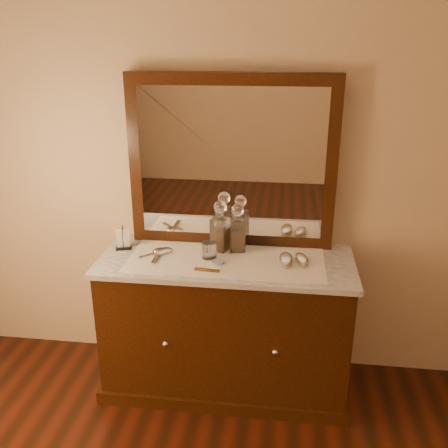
% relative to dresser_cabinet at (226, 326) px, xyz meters
% --- Properties ---
extents(dresser_cabinet, '(1.40, 0.55, 0.82)m').
position_rel_dresser_cabinet_xyz_m(dresser_cabinet, '(0.00, 0.00, 0.00)').
color(dresser_cabinet, black).
rests_on(dresser_cabinet, floor).
extents(dresser_plinth, '(1.46, 0.59, 0.08)m').
position_rel_dresser_cabinet_xyz_m(dresser_plinth, '(0.00, 0.00, -0.37)').
color(dresser_plinth, black).
rests_on(dresser_plinth, floor).
extents(knob_left, '(0.04, 0.04, 0.04)m').
position_rel_dresser_cabinet_xyz_m(knob_left, '(-0.30, -0.28, 0.04)').
color(knob_left, silver).
rests_on(knob_left, dresser_cabinet).
extents(knob_right, '(0.04, 0.04, 0.04)m').
position_rel_dresser_cabinet_xyz_m(knob_right, '(0.30, -0.28, 0.04)').
color(knob_right, silver).
rests_on(knob_right, dresser_cabinet).
extents(marble_top, '(1.44, 0.59, 0.03)m').
position_rel_dresser_cabinet_xyz_m(marble_top, '(0.00, 0.00, 0.42)').
color(marble_top, white).
rests_on(marble_top, dresser_cabinet).
extents(mirror_frame, '(1.20, 0.08, 1.00)m').
position_rel_dresser_cabinet_xyz_m(mirror_frame, '(0.00, 0.25, 0.94)').
color(mirror_frame, black).
rests_on(mirror_frame, marble_top).
extents(mirror_glass, '(1.06, 0.01, 0.86)m').
position_rel_dresser_cabinet_xyz_m(mirror_glass, '(0.00, 0.21, 0.94)').
color(mirror_glass, white).
rests_on(mirror_glass, marble_top).
extents(lace_runner, '(1.10, 0.45, 0.00)m').
position_rel_dresser_cabinet_xyz_m(lace_runner, '(0.00, -0.02, 0.44)').
color(lace_runner, white).
rests_on(lace_runner, marble_top).
extents(pin_dish, '(0.09, 0.09, 0.01)m').
position_rel_dresser_cabinet_xyz_m(pin_dish, '(-0.04, -0.07, 0.45)').
color(pin_dish, white).
rests_on(pin_dish, lace_runner).
extents(comb, '(0.14, 0.04, 0.01)m').
position_rel_dresser_cabinet_xyz_m(comb, '(-0.08, -0.17, 0.45)').
color(comb, brown).
rests_on(comb, lace_runner).
extents(napkin_rack, '(0.10, 0.08, 0.14)m').
position_rel_dresser_cabinet_xyz_m(napkin_rack, '(-0.62, 0.07, 0.50)').
color(napkin_rack, black).
rests_on(napkin_rack, marble_top).
extents(decanter_left, '(0.12, 0.12, 0.30)m').
position_rel_dresser_cabinet_xyz_m(decanter_left, '(-0.05, 0.12, 0.56)').
color(decanter_left, '#8B5514').
rests_on(decanter_left, lace_runner).
extents(decanter_right, '(0.10, 0.10, 0.29)m').
position_rel_dresser_cabinet_xyz_m(decanter_right, '(0.05, 0.12, 0.55)').
color(decanter_right, '#8B5514').
rests_on(decanter_right, lace_runner).
extents(brush_near, '(0.08, 0.17, 0.05)m').
position_rel_dresser_cabinet_xyz_m(brush_near, '(0.33, -0.02, 0.47)').
color(brush_near, tan).
rests_on(brush_near, lace_runner).
extents(brush_far, '(0.10, 0.16, 0.04)m').
position_rel_dresser_cabinet_xyz_m(brush_far, '(0.42, -0.01, 0.46)').
color(brush_far, tan).
rests_on(brush_far, lace_runner).
extents(hand_mirror_outer, '(0.09, 0.22, 0.02)m').
position_rel_dresser_cabinet_xyz_m(hand_mirror_outer, '(-0.39, 0.01, 0.45)').
color(hand_mirror_outer, silver).
rests_on(hand_mirror_outer, lace_runner).
extents(hand_mirror_inner, '(0.19, 0.19, 0.02)m').
position_rel_dresser_cabinet_xyz_m(hand_mirror_inner, '(-0.38, 0.03, 0.45)').
color(hand_mirror_inner, silver).
rests_on(hand_mirror_inner, lace_runner).
extents(tumblers, '(0.08, 0.08, 0.09)m').
position_rel_dresser_cabinet_xyz_m(tumblers, '(-0.10, -0.00, 0.49)').
color(tumblers, white).
rests_on(tumblers, lace_runner).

